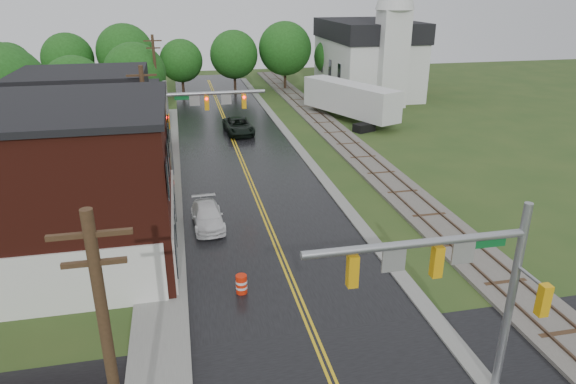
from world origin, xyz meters
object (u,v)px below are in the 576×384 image
object	(u,v)px
utility_pole_a	(112,370)
tree_left_e	(136,75)
church	(371,50)
suv_dark	(238,126)
pickup_white	(208,216)
utility_pole_c	(156,78)
tree_left_b	(1,96)
traffic_signal_far	(197,110)
utility_pole_b	(148,134)
construction_barrel	(241,284)
tree_left_c	(77,90)
traffic_signal_near	(457,274)
brick_building	(24,189)
semi_trailer	(350,99)

from	to	relation	value
utility_pole_a	tree_left_e	world-z (taller)	utility_pole_a
church	suv_dark	world-z (taller)	church
suv_dark	pickup_white	world-z (taller)	suv_dark
utility_pole_c	tree_left_b	world-z (taller)	tree_left_b
traffic_signal_far	utility_pole_c	size ratio (longest dim) A/B	0.82
utility_pole_b	construction_barrel	distance (m)	13.44
tree_left_c	suv_dark	xyz separation A→B (m)	(14.65, -1.75, -3.76)
tree_left_e	suv_dark	bearing A→B (deg)	-38.76
tree_left_b	suv_dark	world-z (taller)	tree_left_b
church	construction_barrel	bearing A→B (deg)	-117.22
utility_pole_c	tree_left_b	size ratio (longest dim) A/B	0.93
utility_pole_b	utility_pole_a	bearing A→B (deg)	-90.00
church	utility_pole_c	bearing A→B (deg)	-160.03
suv_dark	traffic_signal_near	bearing A→B (deg)	-89.16
church	traffic_signal_near	world-z (taller)	church
tree_left_c	tree_left_e	xyz separation A→B (m)	(5.00, 6.00, 0.30)
church	tree_left_b	distance (m)	43.70
utility_pole_b	tree_left_e	bearing A→B (deg)	94.90
traffic_signal_far	tree_left_c	xyz separation A→B (m)	(-10.38, 12.90, -0.46)
utility_pole_b	tree_left_c	bearing A→B (deg)	111.49
tree_left_e	construction_barrel	distance (m)	36.71
brick_building	utility_pole_b	world-z (taller)	utility_pole_b
utility_pole_c	tree_left_e	distance (m)	2.79
suv_dark	brick_building	bearing A→B (deg)	-123.23
tree_left_b	utility_pole_b	bearing A→B (deg)	-41.86
traffic_signal_near	suv_dark	xyz separation A→B (m)	(-2.67, 36.15, -4.22)
traffic_signal_far	utility_pole_c	distance (m)	17.33
tree_left_e	construction_barrel	world-z (taller)	tree_left_e
traffic_signal_far	church	bearing A→B (deg)	48.73
tree_left_b	tree_left_c	bearing A→B (deg)	63.44
tree_left_c	tree_left_e	world-z (taller)	tree_left_e
traffic_signal_far	brick_building	bearing A→B (deg)	-126.92
traffic_signal_near	tree_left_e	xyz separation A→B (m)	(-12.32, 43.90, -0.16)
brick_building	traffic_signal_far	xyz separation A→B (m)	(9.01, 12.00, 0.82)
brick_building	tree_left_b	world-z (taller)	tree_left_b
traffic_signal_near	tree_left_e	world-z (taller)	tree_left_e
traffic_signal_far	utility_pole_a	world-z (taller)	utility_pole_a
tree_left_b	semi_trailer	xyz separation A→B (m)	(30.95, 9.10, -3.38)
traffic_signal_far	tree_left_c	size ratio (longest dim) A/B	0.96
tree_left_e	semi_trailer	distance (m)	22.62
tree_left_b	semi_trailer	world-z (taller)	tree_left_b
traffic_signal_far	semi_trailer	world-z (taller)	traffic_signal_far
tree_left_e	church	bearing A→B (deg)	15.20
brick_building	utility_pole_c	bearing A→B (deg)	78.91
church	suv_dark	bearing A→B (deg)	-140.93
brick_building	utility_pole_c	distance (m)	29.56
utility_pole_a	utility_pole_c	xyz separation A→B (m)	(0.00, 44.00, 0.00)
tree_left_b	utility_pole_a	bearing A→B (deg)	-70.90
tree_left_e	pickup_white	xyz separation A→B (m)	(5.29, -28.20, -4.19)
utility_pole_c	suv_dark	size ratio (longest dim) A/B	1.67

